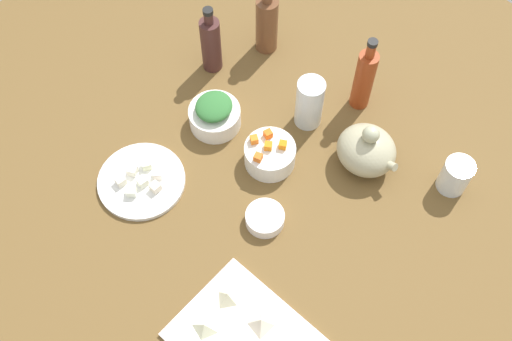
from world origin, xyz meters
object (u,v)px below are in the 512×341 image
Objects in this scene: bowl_greens at (215,117)px; teapot at (367,150)px; plate_tofu at (142,181)px; bottle_2 at (211,44)px; drinking_glass_1 at (309,103)px; cutting_board at (246,340)px; bottle_1 at (267,23)px; bowl_carrots at (270,155)px; bowl_small_side at (265,218)px; drinking_glass_0 at (455,176)px; bottle_0 at (364,79)px.

bowl_greens is 38.76cm from teapot.
teapot is (32.70, 43.61, 4.82)cm from plate_tofu.
bottle_2 reaches higher than plate_tofu.
teapot is 18.40cm from drinking_glass_1.
bottle_1 is (-56.26, 59.27, 8.56)cm from cutting_board.
bottle_1 reaches higher than teapot.
bowl_carrots is (-28.60, 34.19, 2.51)cm from cutting_board.
bowl_small_side is (28.84, -9.85, -1.16)cm from bowl_greens.
drinking_glass_0 is (51.49, 53.99, 4.04)cm from plate_tofu.
plate_tofu is 0.97× the size of bottle_1.
bowl_small_side reaches higher than plate_tofu.
cutting_board is 69.38cm from bottle_0.
bottle_2 reaches higher than bowl_small_side.
bottle_1 is at bearing 109.95° from bowl_greens.
cutting_board is 44.64cm from bowl_carrots.
bottle_1 is at bearing 72.29° from bottle_2.
teapot reaches higher than plate_tofu.
drinking_glass_1 is (14.43, 42.44, 6.67)cm from plate_tofu.
bottle_0 is at bearing 8.34° from bottle_1.
bottle_2 is (-61.16, 43.90, 8.26)cm from cutting_board.
plate_tofu reaches higher than cutting_board.
bowl_small_side is at bearing 27.59° from plate_tofu.
cutting_board is 2.21× the size of bowl_greens.
bowl_greens is 0.60× the size of bottle_1.
bowl_greens is 30.50cm from bowl_small_side.
teapot is at bearing -44.12° from bottle_0.
bowl_greens is 29.81cm from bottle_1.
drinking_glass_1 is at bearing -20.42° from bottle_1.
bottle_0 reaches higher than drinking_glass_1.
bottle_0 is 1.60× the size of drinking_glass_1.
plate_tofu is 1.30× the size of teapot.
bowl_small_side is 0.44× the size of bottle_2.
drinking_glass_0 is at bearing 14.60° from bottle_2.
bottle_0 is 1.07× the size of bottle_1.
cutting_board is 59.10cm from drinking_glass_1.
drinking_glass_1 is at bearing 98.66° from bowl_carrots.
bottle_2 is at bearing 153.41° from bowl_small_side.
bowl_greens reaches higher than cutting_board.
bottle_1 is (-38.79, 37.24, 7.44)cm from bowl_small_side.
teapot is at bearing 46.69° from bowl_carrots.
bowl_carrots reaches higher than bowl_greens.
bottle_1 is 1.05× the size of bottle_2.
drinking_glass_1 is at bearing 71.22° from plate_tofu.
cutting_board is at bearing -95.65° from drinking_glass_0.
plate_tofu is at bearing 170.71° from cutting_board.
bowl_greens is 1.05× the size of bowl_carrots.
drinking_glass_0 is (67.24, 17.52, -4.13)cm from bottle_2.
bowl_small_side is at bearing -99.30° from teapot.
bottle_0 is 32.37cm from drinking_glass_0.
bowl_greens is at bearing 92.10° from plate_tofu.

